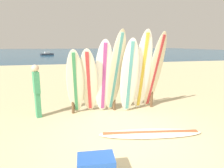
{
  "coord_description": "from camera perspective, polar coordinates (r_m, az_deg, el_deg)",
  "views": [
    {
      "loc": [
        -1.35,
        -3.85,
        2.14
      ],
      "look_at": [
        0.17,
        2.39,
        0.82
      ],
      "focal_mm": 31.0,
      "sensor_mm": 36.0,
      "label": 1
    }
  ],
  "objects": [
    {
      "name": "surfboard_leaning_center",
      "position": [
        5.84,
        1.06,
        3.2
      ],
      "size": [
        0.66,
        1.0,
        2.57
      ],
      "color": "beige",
      "rests_on": "ground"
    },
    {
      "name": "surfboard_leaning_far_left",
      "position": [
        5.77,
        -10.8,
        0.16
      ],
      "size": [
        0.59,
        0.93,
        2.03
      ],
      "color": "silver",
      "rests_on": "ground"
    },
    {
      "name": "small_boat_offshore",
      "position": [
        41.39,
        -18.64,
        8.4
      ],
      "size": [
        2.64,
        1.79,
        0.71
      ],
      "color": "#333842",
      "rests_on": "ocean_water"
    },
    {
      "name": "surfboard_leaning_center_right",
      "position": [
        5.9,
        5.15,
        2.06
      ],
      "size": [
        0.57,
        0.61,
        2.33
      ],
      "color": "white",
      "rests_on": "ground"
    },
    {
      "name": "surfboard_rack",
      "position": [
        6.3,
        0.65,
        -1.73
      ],
      "size": [
        2.77,
        0.09,
        1.06
      ],
      "color": "brown",
      "rests_on": "ground"
    },
    {
      "name": "ground_plane",
      "position": [
        4.61,
        5.18,
        -16.1
      ],
      "size": [
        120.0,
        120.0,
        0.0
      ],
      "primitive_type": "plane",
      "color": "beige"
    },
    {
      "name": "cooler_box",
      "position": [
        3.44,
        -4.72,
        -23.22
      ],
      "size": [
        0.63,
        0.45,
        0.36
      ],
      "primitive_type": "cube",
      "rotation": [
        0.0,
        0.0,
        -0.08
      ],
      "color": "blue",
      "rests_on": "ground"
    },
    {
      "name": "surfboard_leaning_right",
      "position": [
        6.16,
        8.94,
        3.57
      ],
      "size": [
        0.56,
        0.77,
        2.59
      ],
      "color": "white",
      "rests_on": "ground"
    },
    {
      "name": "beachgoer_standing",
      "position": [
        6.06,
        -21.32,
        -1.33
      ],
      "size": [
        0.23,
        0.29,
        1.58
      ],
      "color": "#3F9966",
      "rests_on": "ground"
    },
    {
      "name": "surfboard_leaning_left",
      "position": [
        5.82,
        -6.87,
        0.48
      ],
      "size": [
        0.71,
        1.06,
        2.05
      ],
      "color": "silver",
      "rests_on": "ground"
    },
    {
      "name": "surfboard_lying_on_sand",
      "position": [
        4.91,
        11.33,
        -14.05
      ],
      "size": [
        2.57,
        0.97,
        0.08
      ],
      "color": "white",
      "rests_on": "ground"
    },
    {
      "name": "surfboard_leaning_center_left",
      "position": [
        5.86,
        -2.45,
        1.85
      ],
      "size": [
        0.59,
        0.75,
        2.3
      ],
      "color": "white",
      "rests_on": "ground"
    },
    {
      "name": "ocean_water",
      "position": [
        61.91,
        -12.65,
        9.35
      ],
      "size": [
        120.0,
        80.0,
        0.01
      ],
      "primitive_type": "cube",
      "color": "navy",
      "rests_on": "ground"
    },
    {
      "name": "surfboard_leaning_far_right",
      "position": [
        6.4,
        12.47,
        3.5
      ],
      "size": [
        0.65,
        0.94,
        2.54
      ],
      "color": "beige",
      "rests_on": "ground"
    }
  ]
}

